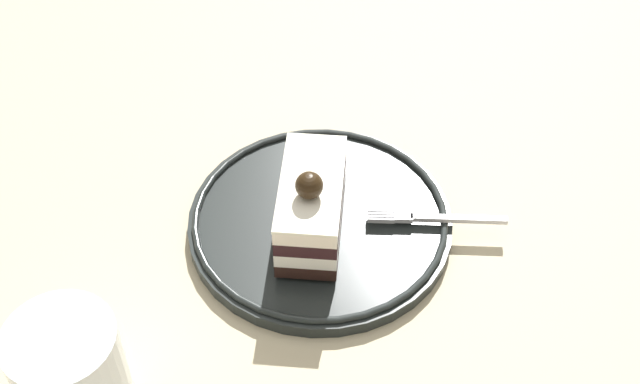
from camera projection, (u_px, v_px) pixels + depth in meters
name	position (u px, v px, depth m)	size (l,w,h in m)	color
ground_plane	(356.00, 229.00, 0.78)	(2.40, 2.40, 0.00)	tan
dessert_plate	(320.00, 222.00, 0.77)	(0.24, 0.24, 0.02)	black
cake_slice	(311.00, 205.00, 0.73)	(0.11, 0.12, 0.08)	black
fork	(433.00, 218.00, 0.76)	(0.11, 0.08, 0.00)	silver
drink_glass_near	(74.00, 379.00, 0.62)	(0.08, 0.08, 0.10)	silver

